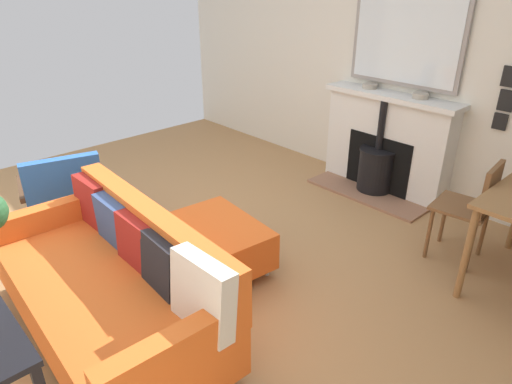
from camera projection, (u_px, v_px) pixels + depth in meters
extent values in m
cube|color=#A87A4C|center=(180.00, 257.00, 3.73)|extent=(5.09, 5.93, 0.01)
cube|color=beige|center=(375.00, 56.00, 4.71)|extent=(0.12, 5.93, 2.64)
cube|color=#93664C|center=(365.00, 195.00, 4.73)|extent=(0.36, 1.27, 0.03)
cube|color=silver|center=(387.00, 145.00, 4.71)|extent=(0.25, 1.34, 0.98)
cube|color=black|center=(379.00, 163.00, 4.72)|extent=(0.06, 0.73, 0.57)
cylinder|color=black|center=(376.00, 170.00, 4.73)|extent=(0.36, 0.36, 0.43)
cylinder|color=black|center=(378.00, 150.00, 4.63)|extent=(0.38, 0.38, 0.02)
cylinder|color=black|center=(381.00, 126.00, 4.51)|extent=(0.07, 0.07, 0.50)
cube|color=silver|center=(392.00, 96.00, 4.47)|extent=(0.30, 1.42, 0.05)
cube|color=gray|center=(407.00, 32.00, 4.29)|extent=(0.04, 1.17, 1.01)
cube|color=silver|center=(406.00, 32.00, 4.28)|extent=(0.01, 1.09, 0.93)
cylinder|color=#9E9384|center=(370.00, 86.00, 4.66)|extent=(0.15, 0.15, 0.05)
torus|color=#9E9384|center=(370.00, 84.00, 4.65)|extent=(0.15, 0.15, 0.01)
cylinder|color=#9E9384|center=(420.00, 96.00, 4.28)|extent=(0.15, 0.15, 0.05)
torus|color=#9E9384|center=(421.00, 93.00, 4.27)|extent=(0.15, 0.15, 0.01)
cylinder|color=#B2B2B7|center=(20.00, 289.00, 3.26)|extent=(0.04, 0.04, 0.10)
cylinder|color=#B2B2B7|center=(108.00, 255.00, 3.66)|extent=(0.04, 0.04, 0.10)
cylinder|color=#B2B2B7|center=(224.00, 372.00, 2.59)|extent=(0.04, 0.04, 0.10)
cube|color=orange|center=(105.00, 300.00, 2.83)|extent=(0.92, 1.87, 0.32)
cube|color=orange|center=(152.00, 233.00, 2.89)|extent=(0.22, 1.84, 0.37)
cube|color=orange|center=(51.00, 215.00, 3.31)|extent=(0.80, 0.15, 0.17)
cube|color=orange|center=(174.00, 348.00, 2.14)|extent=(0.80, 0.15, 0.17)
cube|color=maroon|center=(92.00, 202.00, 3.33)|extent=(0.13, 0.36, 0.36)
cube|color=#334775|center=(113.00, 222.00, 3.09)|extent=(0.12, 0.34, 0.34)
cube|color=maroon|center=(136.00, 242.00, 2.86)|extent=(0.13, 0.34, 0.34)
cube|color=black|center=(163.00, 265.00, 2.64)|extent=(0.16, 0.34, 0.34)
cube|color=beige|center=(202.00, 295.00, 2.34)|extent=(0.16, 0.42, 0.42)
cylinder|color=#B2B2B7|center=(177.00, 252.00, 3.70)|extent=(0.04, 0.04, 0.09)
cylinder|color=#B2B2B7|center=(219.00, 292.00, 3.24)|extent=(0.04, 0.04, 0.09)
cylinder|color=#B2B2B7|center=(221.00, 236.00, 3.93)|extent=(0.04, 0.04, 0.09)
cylinder|color=#B2B2B7|center=(267.00, 271.00, 3.48)|extent=(0.04, 0.04, 0.09)
cube|color=orange|center=(219.00, 241.00, 3.50)|extent=(0.62, 0.85, 0.29)
cube|color=#4C3321|center=(92.00, 194.00, 4.36)|extent=(0.05, 0.05, 0.36)
cube|color=#4C3321|center=(34.00, 206.00, 4.14)|extent=(0.05, 0.05, 0.36)
cube|color=#4C3321|center=(102.00, 215.00, 3.98)|extent=(0.05, 0.05, 0.36)
cube|color=#4C3321|center=(39.00, 229.00, 3.77)|extent=(0.05, 0.05, 0.36)
cube|color=#2D60B2|center=(63.00, 191.00, 3.98)|extent=(0.72, 0.69, 0.08)
cube|color=#2D60B2|center=(63.00, 178.00, 3.68)|extent=(0.61, 0.25, 0.36)
cube|color=#4C3321|center=(99.00, 174.00, 4.07)|extent=(0.17, 0.52, 0.04)
cube|color=#4C3321|center=(21.00, 189.00, 3.80)|extent=(0.17, 0.52, 0.04)
cylinder|color=olive|center=(466.00, 255.00, 3.11)|extent=(0.05, 0.05, 0.72)
cylinder|color=brown|center=(444.00, 219.00, 3.84)|extent=(0.04, 0.04, 0.45)
cylinder|color=brown|center=(429.00, 233.00, 3.62)|extent=(0.04, 0.04, 0.45)
cylinder|color=brown|center=(483.00, 231.00, 3.65)|extent=(0.04, 0.04, 0.45)
cylinder|color=brown|center=(470.00, 248.00, 3.43)|extent=(0.04, 0.04, 0.45)
cube|color=brown|center=(462.00, 207.00, 3.53)|extent=(0.44, 0.44, 0.02)
cube|color=brown|center=(491.00, 190.00, 3.35)|extent=(0.36, 0.08, 0.37)
cube|color=black|center=(511.00, 77.00, 3.76)|extent=(0.02, 0.13, 0.17)
cube|color=black|center=(506.00, 101.00, 3.84)|extent=(0.02, 0.12, 0.18)
cube|color=black|center=(500.00, 122.00, 3.93)|extent=(0.02, 0.11, 0.14)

